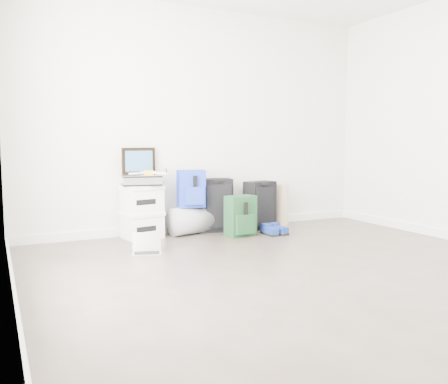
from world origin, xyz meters
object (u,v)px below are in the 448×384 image
briefcase (142,180)px  laptop (147,249)px  carry_on (260,205)px  duffel_bag (191,220)px  boxes_stack (142,212)px  large_suitcase (215,205)px

briefcase → laptop: size_ratio=1.29×
briefcase → carry_on: size_ratio=0.70×
briefcase → duffel_bag: briefcase is taller
briefcase → duffel_bag: size_ratio=0.79×
carry_on → briefcase: bearing=163.7°
laptop → carry_on: bearing=39.0°
briefcase → duffel_bag: (0.59, -0.01, -0.50)m
boxes_stack → large_suitcase: size_ratio=0.93×
duffel_bag → large_suitcase: 0.37m
boxes_stack → large_suitcase: (0.92, 0.02, 0.02)m
duffel_bag → laptop: duffel_bag is taller
boxes_stack → duffel_bag: size_ratio=1.14×
large_suitcase → carry_on: 0.60m
large_suitcase → laptop: size_ratio=1.99×
boxes_stack → carry_on: boxes_stack is taller
boxes_stack → briefcase: size_ratio=1.44×
large_suitcase → boxes_stack: bearing=-167.4°
boxes_stack → carry_on: (1.50, -0.08, -0.00)m
large_suitcase → laptop: bearing=-133.3°
duffel_bag → laptop: bearing=-149.4°
briefcase → large_suitcase: briefcase is taller
briefcase → duffel_bag: 0.77m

